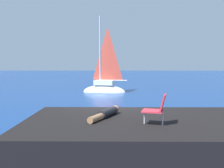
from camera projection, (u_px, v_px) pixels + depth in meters
ground_plane at (113, 126)px, 10.82m from camera, size 160.00×160.00×0.00m
shore_ledge at (145, 137)px, 7.51m from camera, size 6.76×4.24×0.98m
boulder_seaward at (201, 130)px, 10.21m from camera, size 1.79×1.73×1.04m
boulder_inland at (221, 136)px, 9.41m from camera, size 1.75×1.76×1.00m
sailboat_near at (104, 88)px, 23.17m from camera, size 4.01×2.18×7.26m
person_sunbather at (106, 113)px, 7.80m from camera, size 0.86×1.66×0.25m
beach_chair at (157, 108)px, 6.83m from camera, size 0.70×0.62×0.80m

